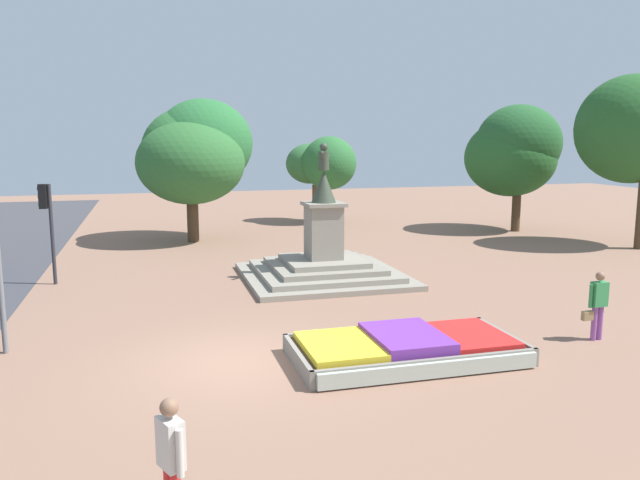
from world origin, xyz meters
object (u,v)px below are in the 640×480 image
at_px(flower_planter, 406,349).
at_px(pedestrian_near_planter, 171,456).
at_px(statue_monument, 324,260).
at_px(traffic_light_far_corner, 47,214).
at_px(pedestrian_with_handbag, 598,302).

distance_m(flower_planter, pedestrian_near_planter, 7.18).
bearing_deg(statue_monument, traffic_light_far_corner, 170.10).
distance_m(statue_monument, pedestrian_near_planter, 14.28).
distance_m(flower_planter, traffic_light_far_corner, 13.15).
xyz_separation_m(flower_planter, statue_monument, (0.43, 8.21, 0.42)).
bearing_deg(statue_monument, flower_planter, -93.00).
xyz_separation_m(flower_planter, pedestrian_with_handbag, (4.95, 0.04, 0.70)).
relative_size(traffic_light_far_corner, pedestrian_near_planter, 1.90).
distance_m(pedestrian_with_handbag, pedestrian_near_planter, 11.27).
distance_m(statue_monument, traffic_light_far_corner, 9.26).
relative_size(statue_monument, pedestrian_with_handbag, 3.22).
bearing_deg(pedestrian_with_handbag, pedestrian_near_planter, -153.89).
height_order(flower_planter, traffic_light_far_corner, traffic_light_far_corner).
height_order(traffic_light_far_corner, pedestrian_with_handbag, traffic_light_far_corner).
relative_size(pedestrian_with_handbag, pedestrian_near_planter, 0.95).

